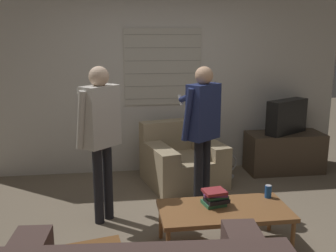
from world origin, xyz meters
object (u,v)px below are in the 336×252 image
object	(u,v)px
armchair_beige	(182,161)
coffee_table	(224,212)
person_right_standing	(202,121)
soda_can	(268,191)
floor_fan	(227,166)
book_stack	(215,198)
person_left_standing	(100,126)
spare_remote	(221,199)
tv	(287,117)

from	to	relation	value
armchair_beige	coffee_table	xyz separation A→B (m)	(0.09, -1.71, 0.06)
person_right_standing	soda_can	xyz separation A→B (m)	(0.50, -0.73, -0.56)
armchair_beige	floor_fan	distance (m)	0.69
person_right_standing	floor_fan	bearing A→B (deg)	20.39
book_stack	soda_can	xyz separation A→B (m)	(0.56, 0.10, -0.01)
armchair_beige	person_left_standing	xyz separation A→B (m)	(-1.03, -0.99, 0.74)
armchair_beige	person_left_standing	distance (m)	1.61
person_left_standing	coffee_table	bearing A→B (deg)	-76.32
person_right_standing	spare_remote	size ratio (longest dim) A/B	12.79
tv	book_stack	world-z (taller)	tv
person_right_standing	armchair_beige	bearing A→B (deg)	58.96
armchair_beige	tv	distance (m)	1.65
armchair_beige	floor_fan	size ratio (longest dim) A/B	3.29
coffee_table	spare_remote	world-z (taller)	spare_remote
book_stack	soda_can	size ratio (longest dim) A/B	2.03
person_left_standing	book_stack	size ratio (longest dim) A/B	6.47
person_left_standing	soda_can	bearing A→B (deg)	-61.97
book_stack	floor_fan	world-z (taller)	book_stack
armchair_beige	coffee_table	size ratio (longest dim) A/B	0.95
floor_fan	coffee_table	bearing A→B (deg)	-107.48
person_right_standing	book_stack	distance (m)	1.00
soda_can	floor_fan	world-z (taller)	soda_can
tv	person_left_standing	bearing A→B (deg)	-4.63
coffee_table	tv	distance (m)	2.47
armchair_beige	soda_can	xyz separation A→B (m)	(0.59, -1.53, 0.15)
floor_fan	tv	bearing A→B (deg)	7.93
coffee_table	spare_remote	xyz separation A→B (m)	(0.02, 0.17, 0.05)
coffee_table	book_stack	size ratio (longest dim) A/B	4.69
coffee_table	book_stack	world-z (taller)	book_stack
armchair_beige	soda_can	distance (m)	1.64
armchair_beige	book_stack	distance (m)	1.64
book_stack	soda_can	world-z (taller)	book_stack
coffee_table	person_left_standing	distance (m)	1.50
armchair_beige	soda_can	bearing A→B (deg)	97.08
armchair_beige	person_right_standing	world-z (taller)	person_right_standing
tv	person_right_standing	xyz separation A→B (m)	(-1.47, -1.03, 0.20)
tv	coffee_table	bearing A→B (deg)	23.23
coffee_table	floor_fan	xyz separation A→B (m)	(0.57, 1.82, -0.21)
armchair_beige	floor_fan	xyz separation A→B (m)	(0.67, 0.11, -0.15)
coffee_table	person_right_standing	xyz separation A→B (m)	(-0.01, 0.91, 0.66)
tv	spare_remote	bearing A→B (deg)	20.95
tv	book_stack	bearing A→B (deg)	20.77
coffee_table	person_right_standing	bearing A→B (deg)	90.67
armchair_beige	coffee_table	bearing A→B (deg)	79.21
tv	soda_can	bearing A→B (deg)	31.36
person_left_standing	spare_remote	distance (m)	1.42
floor_fan	book_stack	bearing A→B (deg)	-110.22
armchair_beige	tv	size ratio (longest dim) A/B	1.63
coffee_table	spare_remote	bearing A→B (deg)	84.54
book_stack	spare_remote	world-z (taller)	book_stack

